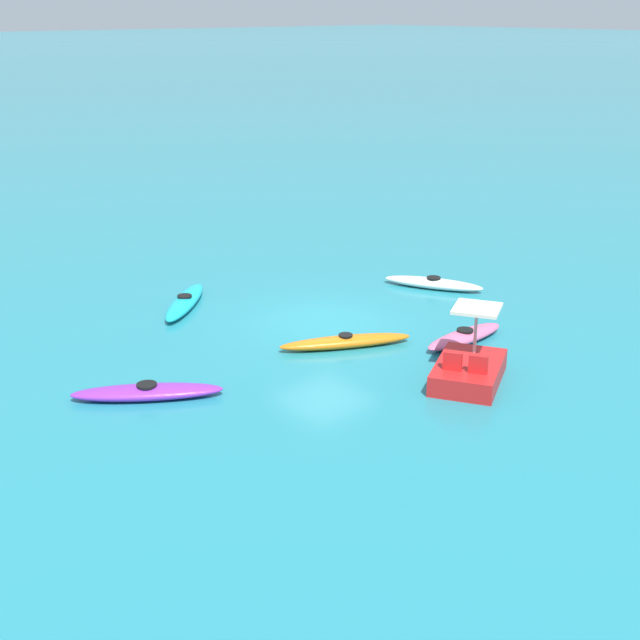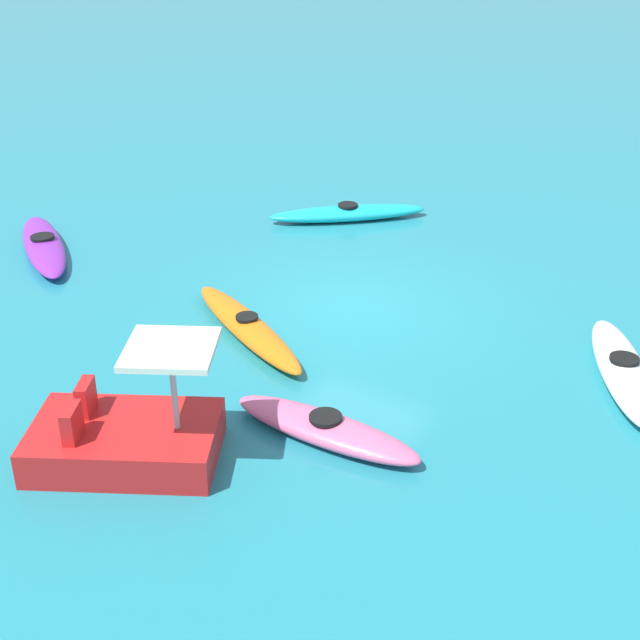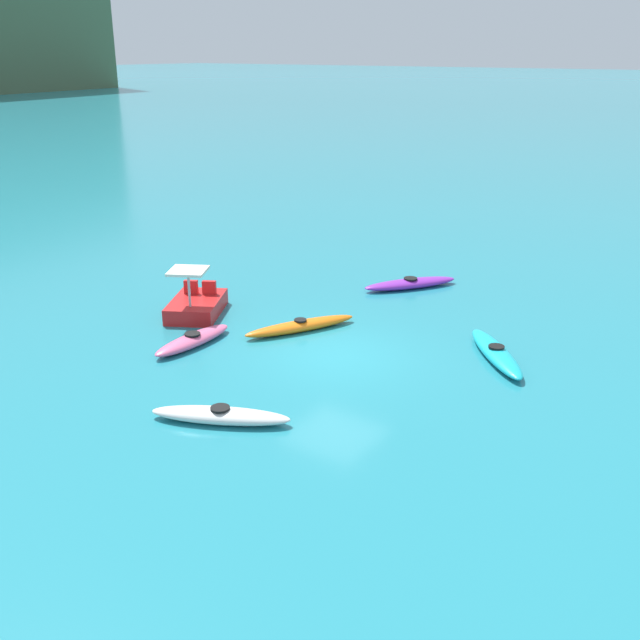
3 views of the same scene
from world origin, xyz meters
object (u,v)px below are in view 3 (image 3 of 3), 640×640
Objects in this scene: kayak_purple at (410,283)px; kayak_white at (220,415)px; pedal_boat_red at (196,304)px; kayak_cyan at (496,353)px; kayak_pink at (193,340)px; kayak_orange at (300,326)px.

kayak_white is at bearing -173.19° from kayak_purple.
kayak_cyan is at bearing -76.45° from pedal_boat_red.
kayak_white is 1.11× the size of kayak_pink.
kayak_cyan is at bearing -75.40° from kayak_orange.
kayak_orange is at bearing 173.65° from kayak_purple.
kayak_orange is 1.05× the size of kayak_purple.
kayak_pink is at bearing 119.26° from kayak_cyan.
kayak_cyan is at bearing -129.97° from kayak_purple.
kayak_purple is (5.61, -0.62, 0.00)m from kayak_orange.
pedal_boat_red is at bearing 146.60° from kayak_purple.
kayak_white is 11.29m from kayak_purple.
kayak_white is at bearing 152.80° from kayak_cyan.
kayak_cyan is (1.45, -5.59, 0.00)m from kayak_orange.
kayak_white is 7.36m from pedal_boat_red.
kayak_pink is (2.91, 3.77, 0.00)m from kayak_white.
pedal_boat_red is at bearing 42.31° from kayak_pink.
pedal_boat_red is (1.94, 1.76, 0.17)m from kayak_pink.
kayak_purple is at bearing -6.35° from kayak_orange.
kayak_pink is (-4.14, 7.40, 0.00)m from kayak_cyan.
kayak_orange and kayak_white have the same top height.
kayak_orange is 1.14× the size of kayak_cyan.
kayak_pink is (-8.30, 2.43, 0.00)m from kayak_purple.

